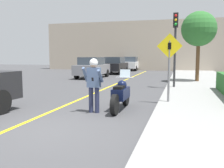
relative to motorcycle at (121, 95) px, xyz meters
name	(u,v)px	position (x,y,z in m)	size (l,w,h in m)	color
ground_plane	(37,128)	(-1.49, -2.63, -0.51)	(80.00, 80.00, 0.00)	#424244
sidewalk_curb	(222,106)	(3.31, 1.37, -0.46)	(4.40, 44.00, 0.10)	gray
road_center_line	(95,93)	(-2.09, 3.37, -0.50)	(0.12, 36.00, 0.01)	yellow
building_backdrop	(153,46)	(-1.49, 23.37, 2.53)	(28.00, 1.20, 6.07)	#B2A38E
motorcycle	(121,95)	(0.00, 0.00, 0.00)	(0.62, 2.21, 1.30)	black
person_biker	(94,80)	(-0.72, -0.64, 0.53)	(0.59, 0.47, 1.70)	#282D4C
crossing_sign	(169,61)	(1.46, 1.37, 1.09)	(0.91, 0.08, 2.48)	slate
traffic_light	(175,36)	(1.54, 5.96, 2.32)	(0.26, 0.30, 3.93)	#2D2D30
street_tree	(199,29)	(2.94, 9.64, 3.01)	(2.28, 2.28, 4.58)	brown
parked_car_grey	(92,67)	(-5.07, 11.20, 0.35)	(1.88, 4.20, 1.68)	black
parked_car_black	(115,65)	(-4.53, 16.47, 0.35)	(1.88, 4.20, 1.68)	black
parked_car_white	(131,63)	(-4.10, 22.49, 0.35)	(1.88, 4.20, 1.68)	black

